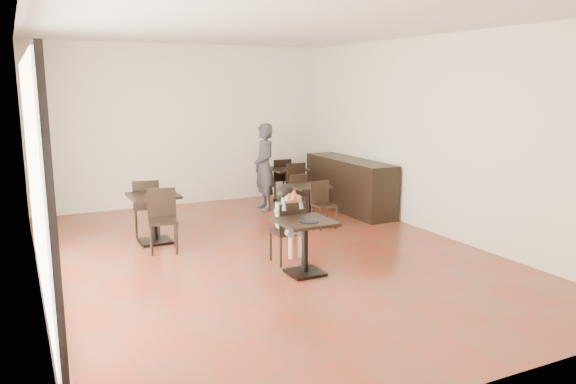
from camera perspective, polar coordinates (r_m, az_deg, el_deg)
floor at (r=8.14m, az=-2.15°, el=-6.46°), size 6.00×8.00×0.01m
ceiling at (r=7.80m, az=-2.32°, el=16.58°), size 6.00×8.00×0.01m
wall_back at (r=11.56m, az=-10.37°, el=6.65°), size 6.00×0.01×3.20m
wall_front at (r=4.49m, az=18.99°, el=-0.39°), size 6.00×0.01×3.20m
wall_left at (r=7.14m, az=-24.83°, el=3.22°), size 0.01×8.00×3.20m
wall_right at (r=9.43m, az=14.75°, el=5.52°), size 0.01×8.00×3.20m
storefront_window at (r=6.68m, az=-24.30°, el=1.05°), size 0.04×4.50×2.60m
child_table at (r=7.27m, az=1.75°, el=-5.64°), size 0.68×0.68×0.72m
child_chair at (r=7.72m, az=-0.16°, el=-4.07°), size 0.39×0.39×0.87m
child at (r=7.69m, az=-0.16°, el=-3.27°), size 0.39×0.54×1.09m
plate at (r=7.09m, az=2.14°, el=-3.00°), size 0.24×0.24×0.01m
pizza_slice at (r=7.44m, az=0.48°, el=-0.61°), size 0.25×0.19×0.06m
adult_patron at (r=10.93m, az=-2.42°, el=2.57°), size 0.43×0.63×1.68m
cafe_table_mid at (r=10.05m, az=2.13°, el=-1.14°), size 0.62×0.62×0.66m
cafe_table_left at (r=8.92m, az=-13.42°, el=-2.63°), size 0.85×0.85×0.77m
cafe_table_back at (r=11.54m, az=-0.05°, el=0.65°), size 0.72×0.72×0.73m
chair_mid_a at (r=10.51m, az=0.71°, el=-0.22°), size 0.36×0.36×0.79m
chair_mid_b at (r=9.57m, az=3.69°, el=-1.37°), size 0.36×0.36×0.79m
chair_left_a at (r=9.43m, az=-14.19°, el=-1.46°), size 0.49×0.49×0.92m
chair_left_b at (r=8.38m, az=-12.59°, el=-2.93°), size 0.49×0.49×0.92m
chair_back_a at (r=11.88m, az=-0.90°, el=1.32°), size 0.41×0.41×0.88m
chair_back_b at (r=11.05m, az=1.20°, el=0.57°), size 0.41×0.41×0.88m
service_counter at (r=10.96m, az=6.25°, el=0.74°), size 0.60×2.40×1.00m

